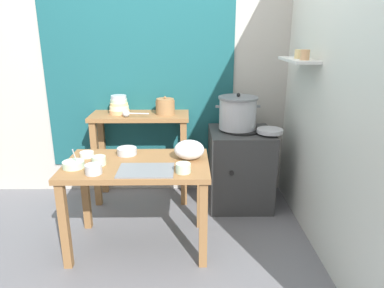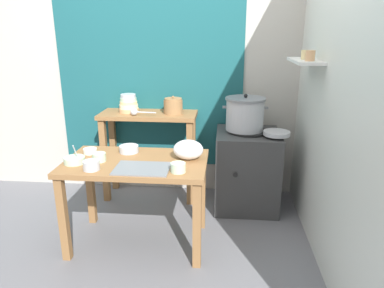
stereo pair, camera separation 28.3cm
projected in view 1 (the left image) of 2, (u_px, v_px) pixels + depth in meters
name	position (u px, v px, depth m)	size (l,w,h in m)	color
ground_plane	(148.00, 241.00, 2.98)	(9.00, 9.00, 0.00)	slate
wall_back	(163.00, 69.00, 3.62)	(4.40, 0.12, 2.60)	#B2ADA3
wall_right	(323.00, 82.00, 2.79)	(0.30, 3.20, 2.60)	silver
prep_table	(137.00, 176.00, 2.75)	(1.10, 0.66, 0.72)	olive
back_shelf_table	(141.00, 136.00, 3.56)	(0.96, 0.40, 0.90)	olive
stove_block	(240.00, 167.00, 3.54)	(0.60, 0.61, 0.78)	#383838
steamer_pot	(238.00, 113.00, 3.39)	(0.42, 0.38, 0.34)	#B7BABF
clay_pot	(165.00, 106.00, 3.47)	(0.18, 0.18, 0.18)	olive
bowl_stack_enamel	(119.00, 105.00, 3.49)	(0.20, 0.20, 0.18)	tan
ladle	(127.00, 113.00, 3.36)	(0.25, 0.07, 0.07)	#B7BABF
serving_tray	(146.00, 170.00, 2.56)	(0.40, 0.28, 0.01)	slate
plastic_bag	(189.00, 150.00, 2.77)	(0.24, 0.19, 0.16)	white
wide_pan	(270.00, 131.00, 3.29)	(0.24, 0.24, 0.04)	#B7BABF
prep_bowl_0	(73.00, 164.00, 2.61)	(0.16, 0.16, 0.15)	#B7D1AD
prep_bowl_1	(127.00, 151.00, 2.89)	(0.16, 0.16, 0.06)	#B7BABF
prep_bowl_2	(87.00, 154.00, 2.83)	(0.11, 0.11, 0.04)	silver
prep_bowl_3	(99.00, 160.00, 2.67)	(0.10, 0.10, 0.07)	#B7D1AD
prep_bowl_4	(93.00, 169.00, 2.50)	(0.12, 0.12, 0.07)	#B7BABF
prep_bowl_5	(183.00, 168.00, 2.52)	(0.11, 0.11, 0.07)	#B7D1AD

